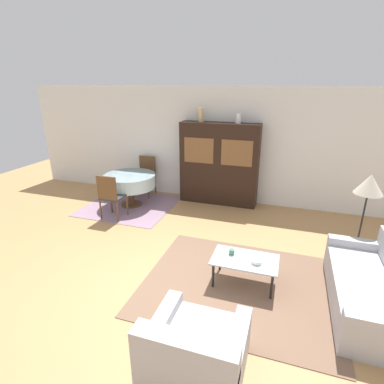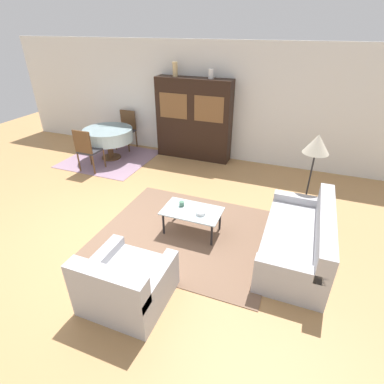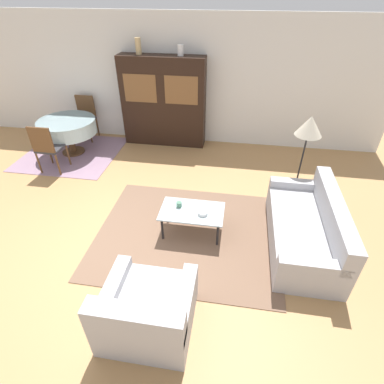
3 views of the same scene
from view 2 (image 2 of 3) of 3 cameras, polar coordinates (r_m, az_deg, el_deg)
The scene contains 16 objects.
ground_plane at distance 5.25m, azimuth -15.34°, elevation -6.55°, with size 14.00×14.00×0.00m, color tan.
wall_back at distance 7.65m, azimuth -0.53°, elevation 17.04°, with size 10.00×0.06×2.70m.
area_rug at distance 4.94m, azimuth -0.86°, elevation -7.74°, with size 2.72×2.27×0.01m.
dining_rug at distance 7.91m, azimuth -15.38°, elevation 6.16°, with size 2.00×1.91×0.01m.
couch at distance 4.60m, azimuth 19.76°, elevation -8.69°, with size 0.87×1.87×0.79m.
armchair at distance 3.81m, azimuth -12.55°, elevation -16.79°, with size 0.95×0.92×0.77m.
coffee_table at distance 4.76m, azimuth 0.00°, elevation -3.96°, with size 0.93×0.56×0.41m.
display_cabinet at distance 7.44m, azimuth 0.33°, elevation 13.62°, with size 1.84×0.40×1.92m.
dining_table at distance 7.73m, azimuth -15.66°, elevation 10.41°, with size 1.19×1.19×0.75m.
dining_chair_near at distance 7.15m, azimuth -19.37°, elevation 7.89°, with size 0.44×0.44×0.98m.
dining_chair_far at distance 8.38m, azimuth -12.37°, elevation 11.93°, with size 0.44×0.44×0.98m.
floor_lamp at distance 5.30m, azimuth 22.64°, elevation 7.94°, with size 0.42×0.42×1.46m.
cup at distance 4.83m, azimuth -1.98°, elevation -2.26°, with size 0.08×0.08×0.08m.
bowl at distance 4.63m, azimuth 1.69°, elevation -4.01°, with size 0.14×0.14×0.05m.
vase_tall at distance 7.39m, azimuth -3.24°, elevation 22.31°, with size 0.12×0.12×0.31m.
vase_short at distance 7.09m, azimuth 3.64°, elevation 21.56°, with size 0.12×0.12×0.21m.
Camera 2 is at (2.76, -3.31, 2.99)m, focal length 28.00 mm.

